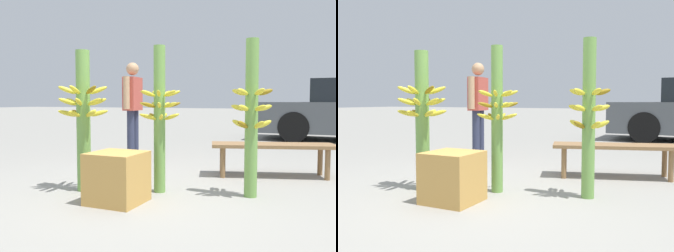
{
  "view_description": "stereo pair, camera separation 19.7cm",
  "coord_description": "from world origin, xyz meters",
  "views": [
    {
      "loc": [
        1.6,
        -3.05,
        0.92
      ],
      "look_at": [
        0.04,
        0.44,
        0.66
      ],
      "focal_mm": 40.0,
      "sensor_mm": 36.0,
      "label": 1
    },
    {
      "loc": [
        1.78,
        -2.97,
        0.92
      ],
      "look_at": [
        0.04,
        0.44,
        0.66
      ],
      "focal_mm": 40.0,
      "sensor_mm": 36.0,
      "label": 2
    }
  ],
  "objects": [
    {
      "name": "vendor_person",
      "position": [
        -1.43,
        2.3,
        0.91
      ],
      "size": [
        0.25,
        0.65,
        1.54
      ],
      "rotation": [
        0.0,
        0.0,
        1.72
      ],
      "color": "#2D334C",
      "rests_on": "ground_plane"
    },
    {
      "name": "banana_stalk_center",
      "position": [
        0.0,
        0.32,
        0.76
      ],
      "size": [
        0.43,
        0.42,
        1.47
      ],
      "color": "#6B9E47",
      "rests_on": "ground_plane"
    },
    {
      "name": "market_bench",
      "position": [
        0.92,
        1.58,
        0.35
      ],
      "size": [
        1.52,
        0.84,
        0.4
      ],
      "rotation": [
        0.0,
        0.0,
        0.3
      ],
      "color": "olive",
      "rests_on": "ground_plane"
    },
    {
      "name": "banana_stalk_right",
      "position": [
        0.88,
        0.5,
        0.77
      ],
      "size": [
        0.4,
        0.41,
        1.5
      ],
      "color": "#6B9E47",
      "rests_on": "ground_plane"
    },
    {
      "name": "banana_stalk_left",
      "position": [
        -0.73,
        0.06,
        0.75
      ],
      "size": [
        0.5,
        0.51,
        1.43
      ],
      "color": "#6B9E47",
      "rests_on": "ground_plane"
    },
    {
      "name": "produce_crate",
      "position": [
        -0.18,
        -0.2,
        0.23
      ],
      "size": [
        0.46,
        0.46,
        0.46
      ],
      "color": "#C69347",
      "rests_on": "ground_plane"
    },
    {
      "name": "ground_plane",
      "position": [
        0.0,
        0.0,
        0.0
      ],
      "size": [
        80.0,
        80.0,
        0.0
      ],
      "primitive_type": "plane",
      "color": "gray"
    }
  ]
}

